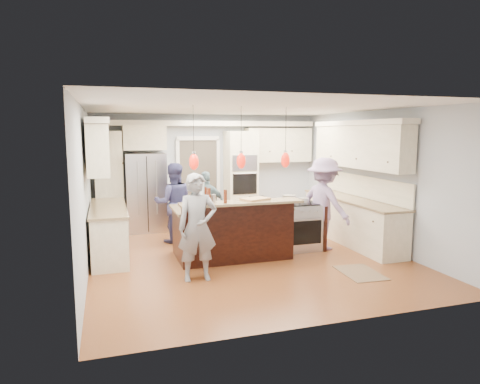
% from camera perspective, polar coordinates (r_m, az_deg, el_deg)
% --- Properties ---
extents(ground_plane, '(6.00, 6.00, 0.00)m').
position_cam_1_polar(ground_plane, '(8.02, 0.76, -8.50)').
color(ground_plane, '#9A542A').
rests_on(ground_plane, ground).
extents(room_shell, '(5.54, 6.04, 2.72)m').
position_cam_1_polar(room_shell, '(7.70, 0.78, 4.59)').
color(room_shell, '#B2BCC6').
rests_on(room_shell, ground).
extents(refrigerator, '(0.90, 0.70, 1.80)m').
position_cam_1_polar(refrigerator, '(10.07, -12.42, -0.05)').
color(refrigerator, '#B7B7BC').
rests_on(refrigerator, ground).
extents(oven_column, '(0.72, 0.69, 2.30)m').
position_cam_1_polar(oven_column, '(10.51, 0.11, 1.85)').
color(oven_column, '#F9ECCA').
rests_on(oven_column, ground).
extents(back_upper_cabinets, '(5.30, 0.61, 2.54)m').
position_cam_1_polar(back_upper_cabinets, '(10.21, -8.10, 4.51)').
color(back_upper_cabinets, '#F9ECCA').
rests_on(back_upper_cabinets, ground).
extents(right_counter_run, '(0.64, 3.10, 2.51)m').
position_cam_1_polar(right_counter_run, '(9.10, 14.95, 0.01)').
color(right_counter_run, '#F9ECCA').
rests_on(right_counter_run, ground).
extents(left_cabinets, '(0.64, 2.30, 2.51)m').
position_cam_1_polar(left_cabinets, '(8.19, -17.53, -0.95)').
color(left_cabinets, '#F9ECCA').
rests_on(left_cabinets, ground).
extents(kitchen_island, '(2.10, 1.46, 1.12)m').
position_cam_1_polar(kitchen_island, '(7.89, -1.11, -5.13)').
color(kitchen_island, black).
rests_on(kitchen_island, ground).
extents(island_range, '(0.82, 0.71, 0.92)m').
position_cam_1_polar(island_range, '(8.46, 7.96, -4.51)').
color(island_range, '#B7B7BC').
rests_on(island_range, ground).
extents(pendant_lights, '(1.75, 0.15, 1.03)m').
position_cam_1_polar(pendant_lights, '(7.14, 0.16, 4.20)').
color(pendant_lights, black).
rests_on(pendant_lights, ground).
extents(person_bar_end, '(0.61, 0.41, 1.66)m').
position_cam_1_polar(person_bar_end, '(6.59, -5.70, -4.71)').
color(person_bar_end, gray).
rests_on(person_bar_end, ground).
extents(person_far_left, '(0.85, 0.69, 1.65)m').
position_cam_1_polar(person_far_left, '(8.94, -8.83, -1.44)').
color(person_far_left, navy).
rests_on(person_far_left, ground).
extents(person_far_right, '(0.91, 0.61, 1.44)m').
position_cam_1_polar(person_far_right, '(9.26, -4.50, -1.69)').
color(person_far_right, slate).
rests_on(person_far_right, ground).
extents(person_range_side, '(1.03, 1.32, 1.79)m').
position_cam_1_polar(person_range_side, '(8.44, 11.14, -1.57)').
color(person_range_side, '#997FAB').
rests_on(person_range_side, ground).
extents(floor_rug, '(0.63, 0.89, 0.01)m').
position_cam_1_polar(floor_rug, '(7.34, 15.73, -10.33)').
color(floor_rug, olive).
rests_on(floor_rug, ground).
extents(water_bottle, '(0.10, 0.10, 0.34)m').
position_cam_1_polar(water_bottle, '(7.03, -5.08, -0.09)').
color(water_bottle, silver).
rests_on(water_bottle, kitchen_island).
extents(beer_bottle_a, '(0.07, 0.07, 0.25)m').
position_cam_1_polar(beer_bottle_a, '(7.01, -4.18, -0.49)').
color(beer_bottle_a, '#4F1D0E').
rests_on(beer_bottle_a, kitchen_island).
extents(beer_bottle_b, '(0.07, 0.07, 0.22)m').
position_cam_1_polar(beer_bottle_b, '(6.99, -1.97, -0.60)').
color(beer_bottle_b, '#4F1D0E').
rests_on(beer_bottle_b, kitchen_island).
extents(beer_bottle_c, '(0.07, 0.07, 0.26)m').
position_cam_1_polar(beer_bottle_c, '(7.10, -4.73, -0.36)').
color(beer_bottle_c, '#4F1D0E').
rests_on(beer_bottle_c, kitchen_island).
extents(drink_can, '(0.09, 0.09, 0.14)m').
position_cam_1_polar(drink_can, '(7.08, -3.55, -0.87)').
color(drink_can, '#B7B7BC').
rests_on(drink_can, kitchen_island).
extents(cutting_board, '(0.53, 0.46, 0.03)m').
position_cam_1_polar(cutting_board, '(7.34, 2.04, -0.94)').
color(cutting_board, tan).
rests_on(cutting_board, kitchen_island).
extents(pot_large, '(0.26, 0.26, 0.15)m').
position_cam_1_polar(pot_large, '(8.30, 6.57, -0.93)').
color(pot_large, '#B7B7BC').
rests_on(pot_large, island_range).
extents(pot_small, '(0.20, 0.20, 0.10)m').
position_cam_1_polar(pot_small, '(8.31, 8.52, -1.14)').
color(pot_small, '#B7B7BC').
rests_on(pot_small, island_range).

